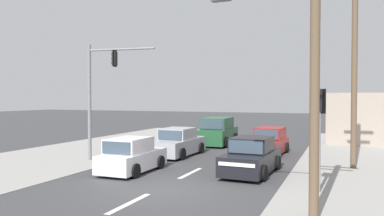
{
  "coord_description": "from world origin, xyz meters",
  "views": [
    {
      "loc": [
        6.07,
        -11.88,
        3.25
      ],
      "look_at": [
        -0.33,
        4.0,
        2.79
      ],
      "focal_mm": 35.0,
      "sensor_mm": 36.0,
      "label": 1
    }
  ],
  "objects": [
    {
      "name": "suv_oncoming_mid",
      "position": [
        -1.96,
        12.8,
        0.88
      ],
      "size": [
        2.21,
        4.61,
        1.9
      ],
      "color": "#235633",
      "rests_on": "ground"
    },
    {
      "name": "hatchback_receding_far",
      "position": [
        2.16,
        9.76,
        0.7
      ],
      "size": [
        1.94,
        3.72,
        1.53
      ],
      "color": "maroon",
      "rests_on": "ground"
    },
    {
      "name": "sedan_crossing_left",
      "position": [
        2.46,
        3.95,
        0.7
      ],
      "size": [
        2.04,
        4.31,
        1.56
      ],
      "color": "black",
      "rests_on": "ground"
    },
    {
      "name": "traffic_signal_mast",
      "position": [
        -5.56,
        4.16,
        3.83
      ],
      "size": [
        3.67,
        0.58,
        6.0
      ],
      "color": "slate",
      "rests_on": "ground"
    },
    {
      "name": "utility_pole_foreground_right",
      "position": [
        5.23,
        -1.54,
        4.66
      ],
      "size": [
        3.78,
        0.3,
        8.62
      ],
      "color": "brown",
      "rests_on": "ground"
    },
    {
      "name": "lane_dash_near",
      "position": [
        0.0,
        -2.0,
        0.0
      ],
      "size": [
        0.2,
        2.4,
        0.01
      ],
      "primitive_type": "cube",
      "color": "silver",
      "rests_on": "ground"
    },
    {
      "name": "pedestal_signal_right_kerb",
      "position": [
        5.33,
        1.53,
        2.42
      ],
      "size": [
        0.44,
        0.31,
        3.56
      ],
      "color": "slate",
      "rests_on": "ground"
    },
    {
      "name": "utility_pole_midground_right",
      "position": [
        6.56,
        6.78,
        5.25
      ],
      "size": [
        1.8,
        0.26,
        10.01
      ],
      "color": "brown",
      "rests_on": "ground"
    },
    {
      "name": "ground_plane",
      "position": [
        0.0,
        0.0,
        0.0
      ],
      "size": [
        140.0,
        140.0,
        0.0
      ],
      "primitive_type": "plane",
      "color": "#3A3A3D"
    },
    {
      "name": "kerb_left_verge",
      "position": [
        -8.5,
        4.0,
        0.01
      ],
      "size": [
        8.0,
        40.0,
        0.02
      ],
      "primitive_type": "cube",
      "color": "gray",
      "rests_on": "ground"
    },
    {
      "name": "lane_dash_far",
      "position": [
        0.0,
        8.0,
        0.0
      ],
      "size": [
        0.2,
        2.4,
        0.01
      ],
      "primitive_type": "cube",
      "color": "silver",
      "rests_on": "ground"
    },
    {
      "name": "hatchback_oncoming_near",
      "position": [
        -2.48,
        2.24,
        0.7
      ],
      "size": [
        1.79,
        3.65,
        1.53
      ],
      "color": "silver",
      "rests_on": "ground"
    },
    {
      "name": "sedan_kerbside_parked",
      "position": [
        -2.5,
        7.28,
        0.7
      ],
      "size": [
        1.98,
        4.28,
        1.56
      ],
      "color": "#A3A8AD",
      "rests_on": "ground"
    },
    {
      "name": "lane_dash_mid",
      "position": [
        0.0,
        3.0,
        0.0
      ],
      "size": [
        0.2,
        2.4,
        0.01
      ],
      "primitive_type": "cube",
      "color": "silver",
      "rests_on": "ground"
    }
  ]
}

